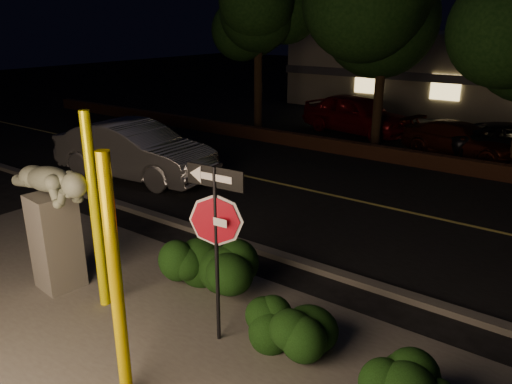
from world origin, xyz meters
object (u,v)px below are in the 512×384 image
yellow_pole_left (96,214)px  silver_sedan (135,151)px  parked_car_darkred (461,140)px  parked_car_red (357,114)px  signpost (216,221)px  yellow_pole_right (116,283)px  sculpture (53,212)px

yellow_pole_left → silver_sedan: yellow_pole_left is taller
silver_sedan → parked_car_darkred: bearing=-47.7°
parked_car_red → parked_car_darkred: parked_car_red is taller
yellow_pole_left → signpost: (2.22, 0.40, 0.28)m
yellow_pole_left → yellow_pole_right: 2.36m
yellow_pole_left → yellow_pole_right: bearing=-31.0°
signpost → parked_car_darkred: (-0.12, 13.36, -1.35)m
signpost → silver_sedan: (-7.47, 4.83, -1.09)m
yellow_pole_right → signpost: size_ratio=1.19×
sculpture → yellow_pole_left: bearing=10.7°
silver_sedan → parked_car_red: size_ratio=1.07×
yellow_pole_right → yellow_pole_left: bearing=149.0°
sculpture → silver_sedan: bearing=134.2°
sculpture → yellow_pole_right: bearing=-13.5°
yellow_pole_right → sculpture: 3.34m
sculpture → parked_car_darkred: 14.24m
yellow_pole_right → parked_car_darkred: 15.01m
sculpture → parked_car_red: size_ratio=0.49×
sculpture → silver_sedan: (-4.13, 5.31, -0.61)m
signpost → yellow_pole_left: bearing=-174.7°
yellow_pole_left → parked_car_darkred: size_ratio=0.80×
silver_sedan → parked_car_darkred: (7.35, 8.53, -0.25)m
yellow_pole_right → parked_car_red: yellow_pole_right is taller
signpost → sculpture: size_ratio=1.16×
yellow_pole_left → signpost: yellow_pole_left is taller
silver_sedan → yellow_pole_left: bearing=-141.9°
yellow_pole_right → parked_car_red: bearing=105.8°
silver_sedan → parked_car_red: 10.27m
yellow_pole_right → signpost: yellow_pole_right is taller
signpost → silver_sedan: size_ratio=0.53×
signpost → parked_car_red: 15.57m
silver_sedan → parked_car_red: (2.63, 9.93, -0.03)m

